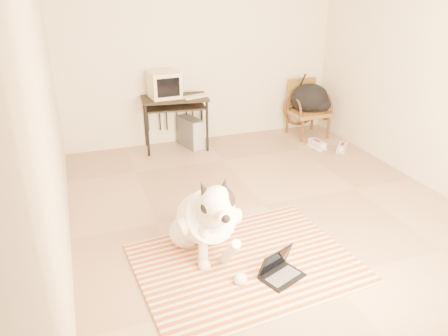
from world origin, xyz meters
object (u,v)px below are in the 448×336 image
rattan_chair (307,108)px  pc_tower (191,133)px  backpack (311,99)px  dog (206,220)px  crt_monitor (164,85)px  computer_desk (175,105)px  laptop (279,270)px

rattan_chair → pc_tower: bearing=177.2°
backpack → dog: bearing=-134.7°
crt_monitor → computer_desk: bearing=-19.6°
rattan_chair → backpack: bearing=-78.2°
crt_monitor → dog: bearing=-95.4°
laptop → rattan_chair: rattan_chair is taller
pc_tower → computer_desk: bearing=-177.8°
computer_desk → backpack: bearing=-4.4°
computer_desk → pc_tower: computer_desk is taller
laptop → computer_desk: 3.18m
dog → rattan_chair: (2.41, 2.52, 0.08)m
dog → pc_tower: dog is taller
computer_desk → crt_monitor: bearing=160.4°
backpack → pc_tower: bearing=174.8°
pc_tower → backpack: bearing=-5.2°
computer_desk → backpack: 2.05m
dog → crt_monitor: 2.72m
computer_desk → backpack: size_ratio=1.58×
computer_desk → rattan_chair: (2.03, -0.08, -0.22)m
computer_desk → pc_tower: size_ratio=1.95×
backpack → computer_desk: bearing=175.6°
crt_monitor → pc_tower: crt_monitor is taller
rattan_chair → dog: bearing=-133.7°
dog → rattan_chair: bearing=46.3°
dog → computer_desk: size_ratio=1.25×
backpack → rattan_chair: bearing=101.8°
pc_tower → backpack: (1.83, -0.17, 0.37)m
laptop → computer_desk: size_ratio=0.42×
dog → backpack: bearing=45.3°
laptop → backpack: 3.60m
computer_desk → crt_monitor: crt_monitor is taller
pc_tower → backpack: backpack is taller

